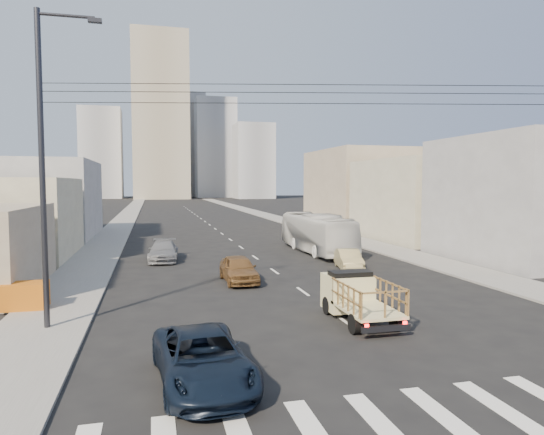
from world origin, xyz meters
name	(u,v)px	position (x,y,z in m)	size (l,w,h in m)	color
ground	(370,340)	(0.00, 0.00, 0.00)	(420.00, 420.00, 0.00)	black
sidewalk_left	(127,216)	(-11.75, 70.00, 0.06)	(3.50, 180.00, 0.12)	slate
sidewalk_right	(262,214)	(11.75, 70.00, 0.06)	(3.50, 180.00, 0.12)	slate
crosswalk	(481,417)	(0.02, -6.00, 0.01)	(18.59, 3.80, 0.01)	silver
lane_dashes	(207,223)	(0.00, 53.00, 0.01)	(0.15, 104.00, 0.01)	silver
flatbed_pickup	(358,294)	(0.56, 2.33, 1.09)	(1.95, 4.41, 1.90)	beige
navy_pickup	(203,358)	(-6.23, -2.42, 0.73)	(2.41, 5.22, 1.45)	black
city_bus	(317,233)	(5.45, 21.55, 1.58)	(2.65, 11.34, 3.16)	silver
sedan_brown	(239,269)	(-2.81, 11.23, 0.75)	(1.78, 4.42, 1.50)	brown
sedan_tan	(349,260)	(4.86, 13.51, 0.65)	(1.37, 3.94, 1.30)	tan
sedan_grey	(163,251)	(-6.80, 20.05, 0.71)	(2.00, 4.92, 1.43)	slate
streetlamp_left	(45,161)	(-11.39, 4.00, 6.44)	(2.36, 0.25, 12.00)	#2D2D33
overhead_wires	(356,94)	(0.00, 1.50, 8.97)	(23.01, 5.02, 0.72)	black
crate_stack	(25,296)	(-13.00, 7.24, 0.69)	(1.80, 1.20, 1.14)	#BF5F12
bldg_right_near	(528,199)	(19.00, 14.00, 4.50)	(10.00, 12.00, 9.00)	gray
bldg_right_mid	(428,199)	(19.50, 28.00, 4.00)	(11.00, 14.00, 8.00)	#ABA489
bldg_right_far	(365,188)	(20.00, 44.00, 5.00)	(12.00, 16.00, 10.00)	gray
bldg_left_far	(33,199)	(-19.50, 39.00, 4.00)	(12.00, 16.00, 8.00)	gray
high_rise_tower	(161,118)	(-4.00, 170.00, 30.00)	(20.00, 20.00, 60.00)	tan
midrise_ne	(215,149)	(18.00, 185.00, 20.00)	(16.00, 16.00, 40.00)	#93959B
midrise_nw	(102,154)	(-26.00, 180.00, 17.00)	(15.00, 15.00, 34.00)	#93959B
midrise_back	(183,146)	(6.00, 200.00, 22.00)	(18.00, 18.00, 44.00)	gray
midrise_east	(254,161)	(30.00, 165.00, 14.00)	(14.00, 14.00, 28.00)	#93959B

